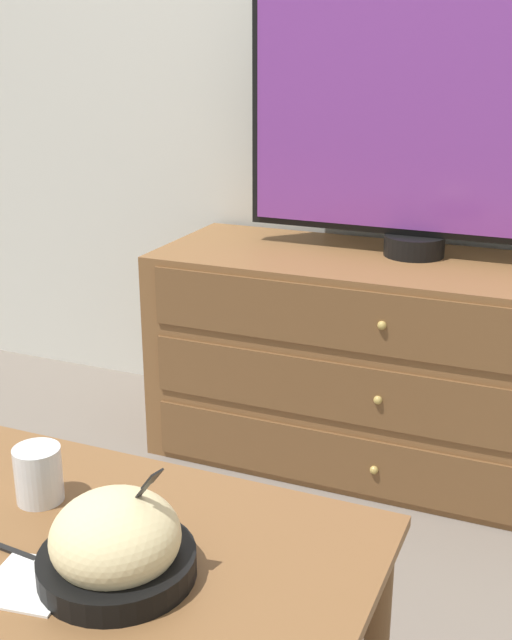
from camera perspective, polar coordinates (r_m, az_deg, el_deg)
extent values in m
plane|color=#70665B|center=(2.81, 10.43, -7.07)|extent=(12.00, 12.00, 0.00)
cube|color=silver|center=(2.55, 12.41, 20.42)|extent=(12.00, 0.05, 2.60)
cube|color=brown|center=(2.42, 10.25, -3.20)|extent=(1.46, 0.51, 0.64)
cube|color=brown|center=(2.28, 8.43, -10.43)|extent=(1.34, 0.01, 0.17)
sphere|color=tan|center=(2.28, 8.39, -10.50)|extent=(0.02, 0.02, 0.02)
cube|color=brown|center=(2.19, 8.70, -5.59)|extent=(1.34, 0.01, 0.17)
sphere|color=tan|center=(2.18, 8.66, -5.65)|extent=(0.02, 0.02, 0.02)
cube|color=brown|center=(2.11, 8.99, -0.33)|extent=(1.34, 0.01, 0.17)
sphere|color=tan|center=(2.10, 8.94, -0.39)|extent=(0.02, 0.02, 0.02)
cylinder|color=black|center=(2.38, 11.18, 5.22)|extent=(0.18, 0.18, 0.06)
cube|color=black|center=(2.33, 11.83, 14.24)|extent=(1.01, 0.04, 0.69)
cube|color=#7A3893|center=(2.31, 11.71, 14.20)|extent=(0.97, 0.01, 0.65)
cube|color=brown|center=(1.34, -12.39, -15.18)|extent=(0.93, 0.52, 0.02)
cylinder|color=black|center=(1.23, -9.83, -16.73)|extent=(0.23, 0.23, 0.04)
ellipsoid|color=beige|center=(1.20, -9.96, -14.96)|extent=(0.19, 0.19, 0.13)
cube|color=black|center=(1.20, -9.04, -13.07)|extent=(0.10, 0.04, 0.13)
cube|color=black|center=(1.14, -7.39, -11.13)|extent=(0.03, 0.03, 0.03)
cylinder|color=white|center=(1.43, -15.14, -11.18)|extent=(0.07, 0.07, 0.06)
cylinder|color=white|center=(1.42, -15.21, -10.53)|extent=(0.08, 0.08, 0.10)
cube|color=white|center=(1.25, -15.79, -17.54)|extent=(0.14, 0.14, 0.00)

